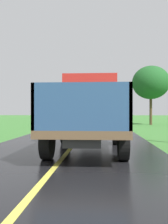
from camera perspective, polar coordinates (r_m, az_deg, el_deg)
banana_truck_near at (r=9.43m, az=1.19°, el=0.43°), size 2.38×5.82×2.80m
roadside_tree_near_left at (r=27.96m, az=14.92°, el=6.46°), size 3.96×3.96×6.31m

